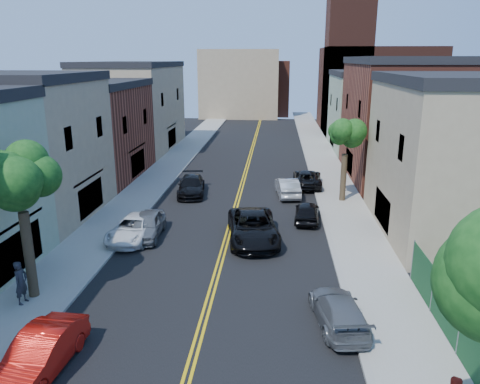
% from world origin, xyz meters
% --- Properties ---
extents(sidewalk_left, '(3.20, 100.00, 0.15)m').
position_xyz_m(sidewalk_left, '(-7.90, 40.00, 0.07)').
color(sidewalk_left, gray).
rests_on(sidewalk_left, ground).
extents(sidewalk_right, '(3.20, 100.00, 0.15)m').
position_xyz_m(sidewalk_right, '(7.90, 40.00, 0.07)').
color(sidewalk_right, gray).
rests_on(sidewalk_right, ground).
extents(curb_left, '(0.30, 100.00, 0.15)m').
position_xyz_m(curb_left, '(-6.15, 40.00, 0.07)').
color(curb_left, gray).
rests_on(curb_left, ground).
extents(curb_right, '(0.30, 100.00, 0.15)m').
position_xyz_m(curb_right, '(6.15, 40.00, 0.07)').
color(curb_right, gray).
rests_on(curb_right, ground).
extents(bldg_left_tan_near, '(9.00, 10.00, 9.00)m').
position_xyz_m(bldg_left_tan_near, '(-14.00, 25.00, 4.50)').
color(bldg_left_tan_near, '#998466').
rests_on(bldg_left_tan_near, ground).
extents(bldg_left_brick, '(9.00, 12.00, 8.00)m').
position_xyz_m(bldg_left_brick, '(-14.00, 36.00, 4.00)').
color(bldg_left_brick, brown).
rests_on(bldg_left_brick, ground).
extents(bldg_left_tan_far, '(9.00, 16.00, 9.50)m').
position_xyz_m(bldg_left_tan_far, '(-14.00, 50.00, 4.75)').
color(bldg_left_tan_far, '#998466').
rests_on(bldg_left_tan_far, ground).
extents(bldg_right_tan, '(9.00, 12.00, 9.00)m').
position_xyz_m(bldg_right_tan, '(14.00, 24.00, 4.50)').
color(bldg_right_tan, '#998466').
rests_on(bldg_right_tan, ground).
extents(bldg_right_brick, '(9.00, 14.00, 10.00)m').
position_xyz_m(bldg_right_brick, '(14.00, 38.00, 5.00)').
color(bldg_right_brick, brown).
rests_on(bldg_right_brick, ground).
extents(bldg_right_palegrn, '(9.00, 12.00, 8.50)m').
position_xyz_m(bldg_right_palegrn, '(14.00, 52.00, 4.25)').
color(bldg_right_palegrn, gray).
rests_on(bldg_right_palegrn, ground).
extents(church, '(16.20, 14.20, 22.60)m').
position_xyz_m(church, '(16.33, 67.07, 7.24)').
color(church, '#4C2319').
rests_on(church, ground).
extents(backdrop_left, '(14.00, 8.00, 12.00)m').
position_xyz_m(backdrop_left, '(-4.00, 82.00, 6.00)').
color(backdrop_left, '#998466').
rests_on(backdrop_left, ground).
extents(backdrop_center, '(10.00, 8.00, 10.00)m').
position_xyz_m(backdrop_center, '(0.00, 86.00, 5.00)').
color(backdrop_center, brown).
rests_on(backdrop_center, ground).
extents(fence_right, '(0.04, 15.00, 1.90)m').
position_xyz_m(fence_right, '(9.50, 9.50, 1.10)').
color(fence_right, '#143F1E').
rests_on(fence_right, sidewalk_right).
extents(tree_left_mid, '(5.20, 5.20, 9.29)m').
position_xyz_m(tree_left_mid, '(-7.88, 14.01, 6.58)').
color(tree_left_mid, '#352B1A').
rests_on(tree_left_mid, sidewalk_left).
extents(tree_right_far, '(4.40, 4.40, 8.03)m').
position_xyz_m(tree_right_far, '(7.92, 30.01, 5.76)').
color(tree_right_far, '#352B1A').
rests_on(tree_right_far, sidewalk_right).
extents(red_sedan, '(1.80, 4.50, 1.46)m').
position_xyz_m(red_sedan, '(-5.05, 9.06, 0.73)').
color(red_sedan, red).
rests_on(red_sedan, ground).
extents(white_pickup, '(2.66, 5.06, 1.36)m').
position_xyz_m(white_pickup, '(-5.50, 21.40, 0.68)').
color(white_pickup, white).
rests_on(white_pickup, ground).
extents(grey_car_left, '(1.97, 4.47, 1.49)m').
position_xyz_m(grey_car_left, '(-4.84, 21.79, 0.75)').
color(grey_car_left, slate).
rests_on(grey_car_left, ground).
extents(black_car_left, '(2.61, 5.19, 1.45)m').
position_xyz_m(black_car_left, '(-3.80, 31.07, 0.72)').
color(black_car_left, black).
rests_on(black_car_left, ground).
extents(grey_car_right, '(2.37, 4.63, 1.29)m').
position_xyz_m(grey_car_right, '(5.50, 12.87, 0.64)').
color(grey_car_right, '#585B60').
rests_on(grey_car_right, ground).
extents(black_car_right, '(1.89, 4.03, 1.33)m').
position_xyz_m(black_car_right, '(4.99, 25.44, 0.67)').
color(black_car_right, black).
rests_on(black_car_right, ground).
extents(silver_car_right, '(2.07, 4.56, 1.45)m').
position_xyz_m(silver_car_right, '(3.80, 31.27, 0.73)').
color(silver_car_right, '#ABAEB3').
rests_on(silver_car_right, ground).
extents(dark_car_right_far, '(2.60, 5.22, 1.42)m').
position_xyz_m(dark_car_right_far, '(5.50, 34.16, 0.71)').
color(dark_car_right_far, black).
rests_on(dark_car_right_far, ground).
extents(black_suv_lane, '(3.58, 6.39, 1.69)m').
position_xyz_m(black_suv_lane, '(1.58, 21.70, 0.84)').
color(black_suv_lane, black).
rests_on(black_suv_lane, ground).
extents(pedestrian_left, '(0.55, 0.76, 1.94)m').
position_xyz_m(pedestrian_left, '(-8.03, 13.32, 1.12)').
color(pedestrian_left, '#23242B').
rests_on(pedestrian_left, sidewalk_left).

